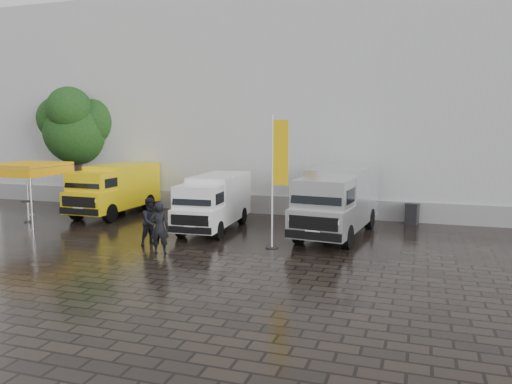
# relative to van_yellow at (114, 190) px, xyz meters

# --- Properties ---
(ground) EXTENTS (120.00, 120.00, 0.00)m
(ground) POSITION_rel_van_yellow_xyz_m (9.18, -5.05, -1.33)
(ground) COLOR black
(ground) RESTS_ON ground
(exhibition_hall) EXTENTS (44.00, 16.00, 12.00)m
(exhibition_hall) POSITION_rel_van_yellow_xyz_m (11.18, 10.95, 4.67)
(exhibition_hall) COLOR silver
(exhibition_hall) RESTS_ON ground
(hall_plinth) EXTENTS (44.00, 0.15, 1.00)m
(hall_plinth) POSITION_rel_van_yellow_xyz_m (11.18, 2.90, -0.83)
(hall_plinth) COLOR gray
(hall_plinth) RESTS_ON ground
(van_yellow) EXTENTS (2.27, 5.78, 2.65)m
(van_yellow) POSITION_rel_van_yellow_xyz_m (0.00, 0.00, 0.00)
(van_yellow) COLOR yellow
(van_yellow) RESTS_ON ground
(van_white) EXTENTS (2.22, 5.77, 2.46)m
(van_white) POSITION_rel_van_yellow_xyz_m (6.51, -1.86, -0.10)
(van_white) COLOR white
(van_white) RESTS_ON ground
(van_silver) EXTENTS (2.94, 6.89, 2.90)m
(van_silver) POSITION_rel_van_yellow_xyz_m (12.04, -1.26, 0.12)
(van_silver) COLOR #BBBCC0
(van_silver) RESTS_ON ground
(canopy_tent) EXTENTS (3.03, 3.03, 2.92)m
(canopy_tent) POSITION_rel_van_yellow_xyz_m (-2.80, -3.09, 1.40)
(canopy_tent) COLOR silver
(canopy_tent) RESTS_ON ground
(flagpole) EXTENTS (0.88, 0.50, 5.15)m
(flagpole) POSITION_rel_van_yellow_xyz_m (10.17, -4.27, 1.56)
(flagpole) COLOR black
(flagpole) RESTS_ON ground
(tree) EXTENTS (4.04, 4.11, 7.26)m
(tree) POSITION_rel_van_yellow_xyz_m (-4.57, 3.13, 3.33)
(tree) COLOR black
(tree) RESTS_ON ground
(cocktail_table) EXTENTS (0.60, 0.60, 1.05)m
(cocktail_table) POSITION_rel_van_yellow_xyz_m (-2.93, -3.03, -0.80)
(cocktail_table) COLOR black
(cocktail_table) RESTS_ON ground
(wheelie_bin) EXTENTS (0.72, 0.72, 1.00)m
(wheelie_bin) POSITION_rel_van_yellow_xyz_m (15.07, 2.45, -0.83)
(wheelie_bin) COLOR black
(wheelie_bin) RESTS_ON ground
(person_front) EXTENTS (0.80, 0.63, 1.93)m
(person_front) POSITION_rel_van_yellow_xyz_m (6.29, -6.45, -0.36)
(person_front) COLOR black
(person_front) RESTS_ON ground
(person_tent) EXTENTS (1.06, 1.15, 1.90)m
(person_tent) POSITION_rel_van_yellow_xyz_m (5.29, -5.32, -0.38)
(person_tent) COLOR black
(person_tent) RESTS_ON ground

